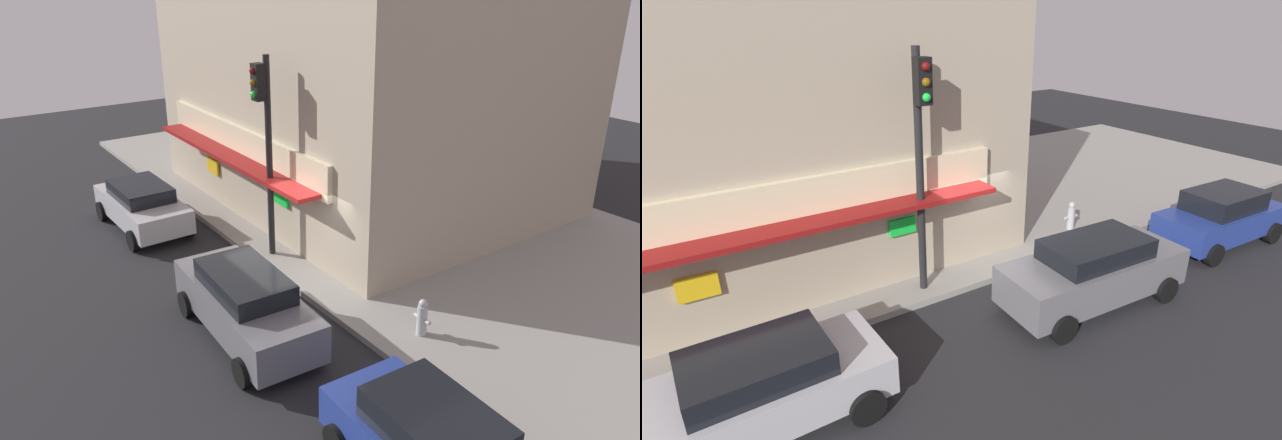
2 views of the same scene
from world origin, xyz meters
TOP-DOWN VIEW (x-y plane):
  - ground_plane at (0.00, 0.00)m, footprint 49.24×49.24m
  - sidewalk at (0.00, 5.66)m, footprint 32.82×11.32m
  - corner_building at (-4.26, 5.88)m, footprint 12.35×10.46m
  - traffic_light at (-1.72, 0.45)m, footprint 0.32×0.58m
  - fire_hydrant at (3.80, 1.15)m, footprint 0.48×0.24m
  - trash_can at (-5.39, 1.54)m, footprint 0.47×0.47m
  - pedestrian at (-2.74, 2.30)m, footprint 0.51×0.50m
  - parked_car_blue at (7.01, -1.71)m, footprint 4.11×2.08m
  - parked_car_silver at (-5.96, -1.71)m, footprint 4.11×2.03m
  - parked_car_grey at (1.38, -2.00)m, footprint 4.58×2.11m

SIDE VIEW (x-z plane):
  - ground_plane at x=0.00m, z-range 0.00..0.00m
  - sidewalk at x=0.00m, z-range 0.00..0.17m
  - fire_hydrant at x=3.80m, z-range 0.15..1.05m
  - trash_can at x=-5.39m, z-range 0.17..1.10m
  - parked_car_silver at x=-5.96m, z-range 0.04..1.54m
  - parked_car_blue at x=7.01m, z-range 0.02..1.66m
  - parked_car_grey at x=1.38m, z-range 0.04..1.69m
  - pedestrian at x=-2.74m, z-range 0.25..2.01m
  - traffic_light at x=-1.72m, z-range 0.93..6.54m
  - corner_building at x=-4.26m, z-range 0.16..8.16m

